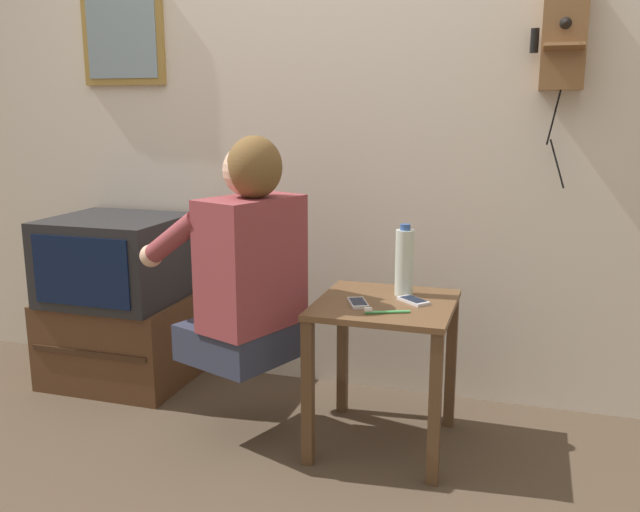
{
  "coord_description": "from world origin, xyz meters",
  "views": [
    {
      "loc": [
        0.86,
        -1.91,
        1.26
      ],
      "look_at": [
        0.14,
        0.4,
        0.73
      ],
      "focal_mm": 38.0,
      "sensor_mm": 36.0,
      "label": 1
    }
  ],
  "objects_px": {
    "wall_phone_antique": "(564,33)",
    "water_bottle": "(404,262)",
    "framed_picture": "(123,36)",
    "toothbrush": "(384,312)",
    "television": "(116,259)",
    "cell_phone_held": "(358,303)",
    "person": "(246,261)",
    "cell_phone_spare": "(413,301)"
  },
  "relations": [
    {
      "from": "cell_phone_held",
      "to": "water_bottle",
      "type": "xyz_separation_m",
      "value": [
        0.13,
        0.18,
        0.12
      ]
    },
    {
      "from": "television",
      "to": "water_bottle",
      "type": "xyz_separation_m",
      "value": [
        1.35,
        -0.12,
        0.11
      ]
    },
    {
      "from": "cell_phone_held",
      "to": "toothbrush",
      "type": "distance_m",
      "value": 0.14
    },
    {
      "from": "television",
      "to": "cell_phone_held",
      "type": "distance_m",
      "value": 1.25
    },
    {
      "from": "person",
      "to": "television",
      "type": "distance_m",
      "value": 0.89
    },
    {
      "from": "television",
      "to": "water_bottle",
      "type": "bearing_deg",
      "value": -5.21
    },
    {
      "from": "wall_phone_antique",
      "to": "toothbrush",
      "type": "xyz_separation_m",
      "value": [
        -0.54,
        -0.61,
        -0.97
      ]
    },
    {
      "from": "wall_phone_antique",
      "to": "framed_picture",
      "type": "xyz_separation_m",
      "value": [
        -1.94,
        0.04,
        0.05
      ]
    },
    {
      "from": "television",
      "to": "framed_picture",
      "type": "relative_size",
      "value": 1.29
    },
    {
      "from": "wall_phone_antique",
      "to": "water_bottle",
      "type": "xyz_separation_m",
      "value": [
        -0.52,
        -0.35,
        -0.85
      ]
    },
    {
      "from": "person",
      "to": "framed_picture",
      "type": "bearing_deg",
      "value": 75.43
    },
    {
      "from": "wall_phone_antique",
      "to": "person",
      "type": "bearing_deg",
      "value": -151.42
    },
    {
      "from": "cell_phone_spare",
      "to": "framed_picture",
      "type": "bearing_deg",
      "value": 112.94
    },
    {
      "from": "person",
      "to": "toothbrush",
      "type": "xyz_separation_m",
      "value": [
        0.53,
        -0.02,
        -0.14
      ]
    },
    {
      "from": "cell_phone_spare",
      "to": "television",
      "type": "bearing_deg",
      "value": 122.35
    },
    {
      "from": "television",
      "to": "water_bottle",
      "type": "height_order",
      "value": "water_bottle"
    },
    {
      "from": "wall_phone_antique",
      "to": "cell_phone_spare",
      "type": "bearing_deg",
      "value": -137.05
    },
    {
      "from": "person",
      "to": "water_bottle",
      "type": "distance_m",
      "value": 0.6
    },
    {
      "from": "toothbrush",
      "to": "cell_phone_held",
      "type": "bearing_deg",
      "value": 32.4
    },
    {
      "from": "person",
      "to": "framed_picture",
      "type": "xyz_separation_m",
      "value": [
        -0.87,
        0.63,
        0.88
      ]
    },
    {
      "from": "framed_picture",
      "to": "water_bottle",
      "type": "height_order",
      "value": "framed_picture"
    },
    {
      "from": "wall_phone_antique",
      "to": "toothbrush",
      "type": "bearing_deg",
      "value": -131.79
    },
    {
      "from": "cell_phone_spare",
      "to": "water_bottle",
      "type": "relative_size",
      "value": 0.49
    },
    {
      "from": "framed_picture",
      "to": "toothbrush",
      "type": "xyz_separation_m",
      "value": [
        1.4,
        -0.65,
        -1.02
      ]
    },
    {
      "from": "wall_phone_antique",
      "to": "framed_picture",
      "type": "height_order",
      "value": "framed_picture"
    },
    {
      "from": "wall_phone_antique",
      "to": "water_bottle",
      "type": "height_order",
      "value": "wall_phone_antique"
    },
    {
      "from": "framed_picture",
      "to": "cell_phone_held",
      "type": "bearing_deg",
      "value": -23.88
    },
    {
      "from": "framed_picture",
      "to": "toothbrush",
      "type": "relative_size",
      "value": 2.89
    },
    {
      "from": "person",
      "to": "cell_phone_spare",
      "type": "xyz_separation_m",
      "value": [
        0.6,
        0.15,
        -0.14
      ]
    },
    {
      "from": "framed_picture",
      "to": "cell_phone_spare",
      "type": "height_order",
      "value": "framed_picture"
    },
    {
      "from": "television",
      "to": "cell_phone_held",
      "type": "height_order",
      "value": "television"
    },
    {
      "from": "person",
      "to": "cell_phone_held",
      "type": "relative_size",
      "value": 6.12
    },
    {
      "from": "person",
      "to": "framed_picture",
      "type": "height_order",
      "value": "framed_picture"
    },
    {
      "from": "cell_phone_held",
      "to": "toothbrush",
      "type": "xyz_separation_m",
      "value": [
        0.11,
        -0.08,
        0.0
      ]
    },
    {
      "from": "cell_phone_spare",
      "to": "toothbrush",
      "type": "bearing_deg",
      "value": -162.52
    },
    {
      "from": "cell_phone_spare",
      "to": "toothbrush",
      "type": "xyz_separation_m",
      "value": [
        -0.07,
        -0.17,
        0.0
      ]
    },
    {
      "from": "person",
      "to": "cell_phone_held",
      "type": "distance_m",
      "value": 0.44
    },
    {
      "from": "person",
      "to": "water_bottle",
      "type": "height_order",
      "value": "person"
    },
    {
      "from": "water_bottle",
      "to": "person",
      "type": "bearing_deg",
      "value": -156.64
    },
    {
      "from": "television",
      "to": "framed_picture",
      "type": "distance_m",
      "value": 1.04
    },
    {
      "from": "person",
      "to": "cell_phone_spare",
      "type": "bearing_deg",
      "value": -55.09
    },
    {
      "from": "person",
      "to": "wall_phone_antique",
      "type": "bearing_deg",
      "value": -40.26
    }
  ]
}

